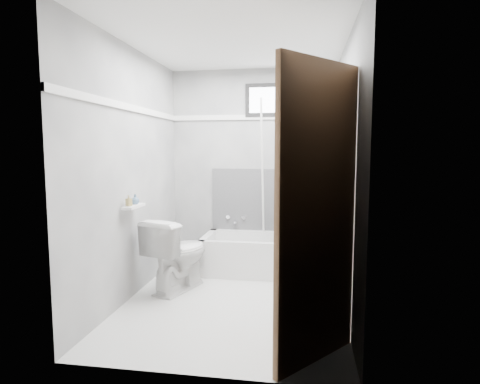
% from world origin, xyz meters
% --- Properties ---
extents(floor, '(2.60, 2.60, 0.00)m').
position_xyz_m(floor, '(0.00, 0.00, 0.00)').
color(floor, white).
rests_on(floor, ground).
extents(ceiling, '(2.60, 2.60, 0.00)m').
position_xyz_m(ceiling, '(0.00, 0.00, 2.40)').
color(ceiling, silver).
rests_on(ceiling, floor).
extents(wall_back, '(2.00, 0.02, 2.40)m').
position_xyz_m(wall_back, '(0.00, 1.30, 1.20)').
color(wall_back, slate).
rests_on(wall_back, floor).
extents(wall_front, '(2.00, 0.02, 2.40)m').
position_xyz_m(wall_front, '(0.00, -1.30, 1.20)').
color(wall_front, slate).
rests_on(wall_front, floor).
extents(wall_left, '(0.02, 2.60, 2.40)m').
position_xyz_m(wall_left, '(-1.00, 0.00, 1.20)').
color(wall_left, slate).
rests_on(wall_left, floor).
extents(wall_right, '(0.02, 2.60, 2.40)m').
position_xyz_m(wall_right, '(1.00, 0.00, 1.20)').
color(wall_right, slate).
rests_on(wall_right, floor).
extents(bathtub, '(1.50, 0.70, 0.42)m').
position_xyz_m(bathtub, '(0.23, 0.93, 0.21)').
color(bathtub, silver).
rests_on(bathtub, floor).
extents(office_chair, '(0.72, 0.72, 0.92)m').
position_xyz_m(office_chair, '(0.64, 0.98, 0.58)').
color(office_chair, slate).
rests_on(office_chair, bathtub).
extents(toilet, '(0.64, 0.84, 0.73)m').
position_xyz_m(toilet, '(-0.62, 0.22, 0.37)').
color(toilet, white).
rests_on(toilet, floor).
extents(door, '(0.78, 0.78, 2.00)m').
position_xyz_m(door, '(0.98, -1.28, 1.00)').
color(door, '#54381F').
rests_on(door, floor).
extents(window, '(0.66, 0.04, 0.40)m').
position_xyz_m(window, '(0.25, 1.29, 2.02)').
color(window, black).
rests_on(window, wall_back).
extents(backerboard, '(1.50, 0.02, 0.78)m').
position_xyz_m(backerboard, '(0.25, 1.29, 0.80)').
color(backerboard, '#4C4C4F').
rests_on(backerboard, wall_back).
extents(trim_back, '(2.00, 0.02, 0.06)m').
position_xyz_m(trim_back, '(0.00, 1.29, 1.82)').
color(trim_back, white).
rests_on(trim_back, wall_back).
extents(trim_left, '(0.02, 2.60, 0.06)m').
position_xyz_m(trim_left, '(-0.99, 0.00, 1.82)').
color(trim_left, white).
rests_on(trim_left, wall_left).
extents(pole, '(0.02, 0.50, 1.90)m').
position_xyz_m(pole, '(0.16, 1.06, 1.05)').
color(pole, white).
rests_on(pole, bathtub).
extents(shelf, '(0.10, 0.32, 0.02)m').
position_xyz_m(shelf, '(-0.93, -0.13, 0.90)').
color(shelf, white).
rests_on(shelf, wall_left).
extents(soap_bottle_a, '(0.06, 0.06, 0.10)m').
position_xyz_m(soap_bottle_a, '(-0.94, -0.21, 0.97)').
color(soap_bottle_a, '#97864B').
rests_on(soap_bottle_a, shelf).
extents(soap_bottle_b, '(0.11, 0.11, 0.10)m').
position_xyz_m(soap_bottle_b, '(-0.94, -0.07, 0.96)').
color(soap_bottle_b, slate).
rests_on(soap_bottle_b, shelf).
extents(faucet, '(0.26, 0.10, 0.16)m').
position_xyz_m(faucet, '(-0.20, 1.27, 0.55)').
color(faucet, silver).
rests_on(faucet, wall_back).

